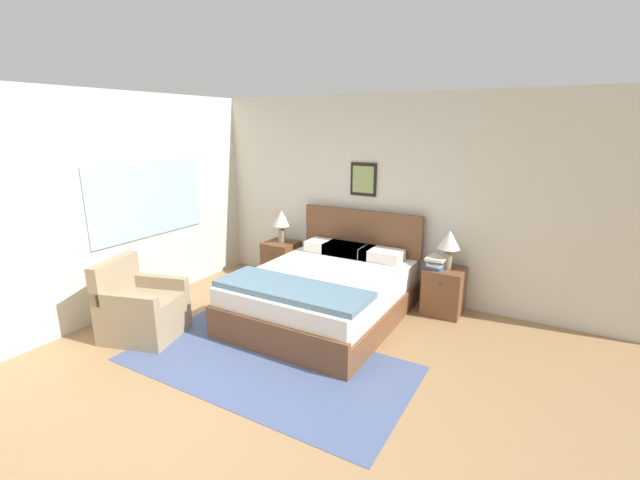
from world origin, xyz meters
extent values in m
plane|color=#99754C|center=(0.00, 0.00, 0.00)|extent=(16.00, 16.00, 0.00)
cube|color=beige|center=(0.00, 3.18, 1.30)|extent=(6.92, 0.06, 2.60)
cube|color=black|center=(-0.06, 3.14, 1.52)|extent=(0.36, 0.02, 0.44)
cube|color=#8E9E5B|center=(-0.06, 3.13, 1.52)|extent=(0.30, 0.00, 0.35)
cube|color=beige|center=(-2.29, 1.58, 1.30)|extent=(0.06, 5.55, 2.60)
cube|color=#9EBCDB|center=(-2.25, 1.49, 1.31)|extent=(0.02, 1.66, 0.93)
cube|color=#47567F|center=(-0.02, 0.88, 0.00)|extent=(2.77, 1.43, 0.01)
cube|color=brown|center=(-0.04, 2.04, 0.14)|extent=(1.68, 2.11, 0.28)
cube|color=brown|center=(-0.04, 1.02, 0.32)|extent=(1.68, 0.06, 0.08)
cube|color=white|center=(-0.04, 2.04, 0.42)|extent=(1.61, 2.02, 0.28)
cube|color=brown|center=(-0.04, 3.06, 0.84)|extent=(1.68, 0.06, 0.57)
cube|color=slate|center=(-0.04, 1.38, 0.59)|extent=(1.65, 0.59, 0.06)
cube|color=white|center=(-0.45, 2.83, 0.63)|extent=(0.52, 0.32, 0.14)
cube|color=white|center=(0.36, 2.83, 0.63)|extent=(0.52, 0.32, 0.14)
cube|color=gray|center=(-0.04, 2.83, 0.63)|extent=(0.52, 0.32, 0.14)
cube|color=gray|center=(-0.17, 2.83, 0.63)|extent=(0.52, 0.32, 0.14)
cube|color=#998466|center=(-1.50, 0.69, 0.22)|extent=(0.90, 0.85, 0.45)
cube|color=#998466|center=(-1.79, 0.60, 0.65)|extent=(0.31, 0.68, 0.40)
cube|color=#998466|center=(-1.58, 0.96, 0.52)|extent=(0.73, 0.31, 0.14)
cube|color=#998466|center=(-1.42, 0.42, 0.52)|extent=(0.73, 0.31, 0.14)
cube|color=brown|center=(-1.24, 2.89, 0.28)|extent=(0.45, 0.43, 0.57)
sphere|color=#332D28|center=(-1.24, 2.66, 0.44)|extent=(0.02, 0.02, 0.02)
cube|color=brown|center=(1.15, 2.89, 0.28)|extent=(0.45, 0.43, 0.57)
sphere|color=#332D28|center=(1.15, 2.66, 0.44)|extent=(0.02, 0.02, 0.02)
cylinder|color=gray|center=(-1.22, 2.90, 0.66)|extent=(0.10, 0.10, 0.19)
cylinder|color=gray|center=(-1.22, 2.90, 0.78)|extent=(0.02, 0.02, 0.06)
cone|color=silver|center=(-1.22, 2.90, 0.92)|extent=(0.26, 0.26, 0.22)
cylinder|color=gray|center=(1.16, 2.90, 0.66)|extent=(0.10, 0.10, 0.19)
cylinder|color=gray|center=(1.16, 2.90, 0.78)|extent=(0.02, 0.02, 0.06)
cone|color=silver|center=(1.16, 2.90, 0.92)|extent=(0.26, 0.26, 0.22)
cube|color=#335693|center=(1.05, 2.84, 0.58)|extent=(0.22, 0.23, 0.04)
cube|color=silver|center=(1.05, 2.84, 0.62)|extent=(0.19, 0.23, 0.04)
cube|color=#335693|center=(1.05, 2.84, 0.66)|extent=(0.20, 0.25, 0.03)
cube|color=silver|center=(1.05, 2.84, 0.69)|extent=(0.23, 0.28, 0.03)
camera|label=1|loc=(2.25, -2.03, 2.22)|focal=24.00mm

